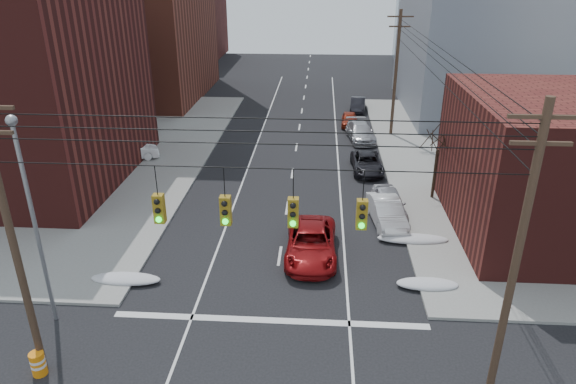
# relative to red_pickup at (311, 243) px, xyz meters

# --- Properties ---
(building_brick_far) EXTENTS (22.00, 18.00, 12.00)m
(building_brick_far) POSITION_rel_red_pickup_xyz_m (-27.68, 61.90, 5.20)
(building_brick_far) COLOR #4E1A17
(building_brick_far) RESTS_ON ground
(utility_pole_left) EXTENTS (2.20, 0.28, 11.00)m
(utility_pole_left) POSITION_rel_red_pickup_xyz_m (-10.18, -9.10, 4.99)
(utility_pole_left) COLOR #473323
(utility_pole_left) RESTS_ON ground
(utility_pole_right) EXTENTS (2.20, 0.28, 11.00)m
(utility_pole_right) POSITION_rel_red_pickup_xyz_m (6.82, -9.10, 4.99)
(utility_pole_right) COLOR #473323
(utility_pole_right) RESTS_ON ground
(utility_pole_far) EXTENTS (2.20, 0.28, 11.00)m
(utility_pole_far) POSITION_rel_red_pickup_xyz_m (6.82, 21.90, 4.99)
(utility_pole_far) COLOR #473323
(utility_pole_far) RESTS_ON ground
(traffic_signals) EXTENTS (17.00, 0.42, 2.02)m
(traffic_signals) POSITION_rel_red_pickup_xyz_m (-1.58, -9.13, 6.37)
(traffic_signals) COLOR black
(traffic_signals) RESTS_ON ground
(street_light) EXTENTS (0.44, 0.44, 9.32)m
(street_light) POSITION_rel_red_pickup_xyz_m (-11.18, -6.10, 4.74)
(street_light) COLOR gray
(street_light) RESTS_ON ground
(bare_tree) EXTENTS (2.09, 2.20, 4.93)m
(bare_tree) POSITION_rel_red_pickup_xyz_m (7.90, 7.89, 1.52)
(bare_tree) COLOR black
(bare_tree) RESTS_ON ground
(snow_nw) EXTENTS (3.50, 1.08, 0.42)m
(snow_nw) POSITION_rel_red_pickup_xyz_m (-9.08, -3.10, -0.59)
(snow_nw) COLOR silver
(snow_nw) RESTS_ON ground
(snow_ne) EXTENTS (3.00, 1.08, 0.42)m
(snow_ne) POSITION_rel_red_pickup_xyz_m (5.72, -2.60, -0.59)
(snow_ne) COLOR silver
(snow_ne) RESTS_ON ground
(snow_east_far) EXTENTS (4.00, 1.08, 0.42)m
(snow_east_far) POSITION_rel_red_pickup_xyz_m (5.72, 1.90, -0.59)
(snow_east_far) COLOR silver
(snow_east_far) RESTS_ON ground
(red_pickup) EXTENTS (2.66, 5.75, 1.60)m
(red_pickup) POSITION_rel_red_pickup_xyz_m (0.00, 0.00, 0.00)
(red_pickup) COLOR maroon
(red_pickup) RESTS_ON ground
(parked_car_a) EXTENTS (2.16, 4.72, 1.57)m
(parked_car_a) POSITION_rel_red_pickup_xyz_m (4.72, 5.33, -0.01)
(parked_car_a) COLOR silver
(parked_car_a) RESTS_ON ground
(parked_car_b) EXTENTS (2.23, 4.85, 1.54)m
(parked_car_b) POSITION_rel_red_pickup_xyz_m (4.45, 4.09, -0.03)
(parked_car_b) COLOR silver
(parked_car_b) RESTS_ON ground
(parked_car_c) EXTENTS (2.39, 4.86, 1.33)m
(parked_car_c) POSITION_rel_red_pickup_xyz_m (3.93, 12.70, -0.13)
(parked_car_c) COLOR black
(parked_car_c) RESTS_ON ground
(parked_car_d) EXTENTS (2.77, 5.44, 1.51)m
(parked_car_d) POSITION_rel_red_pickup_xyz_m (3.92, 20.31, -0.04)
(parked_car_d) COLOR #AEAEB3
(parked_car_d) RESTS_ON ground
(parked_car_e) EXTENTS (1.66, 3.76, 1.26)m
(parked_car_e) POSITION_rel_red_pickup_xyz_m (3.12, 24.72, -0.17)
(parked_car_e) COLOR maroon
(parked_car_e) RESTS_ON ground
(parked_car_f) EXTENTS (1.88, 4.38, 1.40)m
(parked_car_f) POSITION_rel_red_pickup_xyz_m (4.27, 30.24, -0.10)
(parked_car_f) COLOR black
(parked_car_f) RESTS_ON ground
(lot_car_a) EXTENTS (4.47, 2.91, 1.39)m
(lot_car_a) POSITION_rel_red_pickup_xyz_m (-14.61, 13.69, 0.05)
(lot_car_a) COLOR white
(lot_car_a) RESTS_ON sidewalk_nw
(lot_car_b) EXTENTS (4.97, 3.42, 1.26)m
(lot_car_b) POSITION_rel_red_pickup_xyz_m (-16.54, 17.72, -0.02)
(lot_car_b) COLOR silver
(lot_car_b) RESTS_ON sidewalk_nw
(lot_car_c) EXTENTS (4.29, 1.94, 1.22)m
(lot_car_c) POSITION_rel_red_pickup_xyz_m (-18.33, 13.24, -0.04)
(lot_car_c) COLOR black
(lot_car_c) RESTS_ON sidewalk_nw
(lot_car_d) EXTENTS (4.18, 1.68, 1.42)m
(lot_car_d) POSITION_rel_red_pickup_xyz_m (-20.43, 13.62, 0.06)
(lot_car_d) COLOR #A1A0A5
(lot_car_d) RESTS_ON sidewalk_nw
(construction_barrel) EXTENTS (0.74, 0.74, 0.99)m
(construction_barrel) POSITION_rel_red_pickup_xyz_m (-10.18, -9.39, -0.29)
(construction_barrel) COLOR orange
(construction_barrel) RESTS_ON ground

